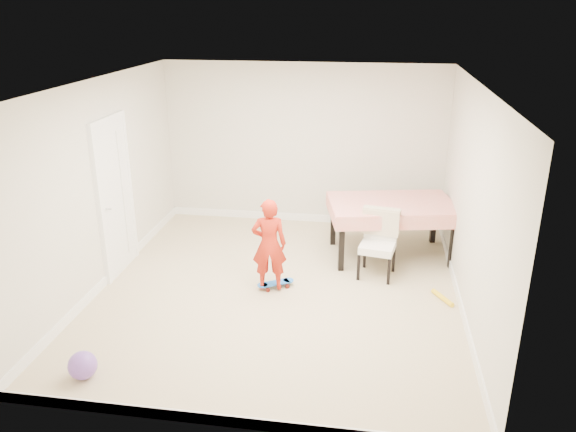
# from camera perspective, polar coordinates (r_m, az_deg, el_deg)

# --- Properties ---
(ground) EXTENTS (5.00, 5.00, 0.00)m
(ground) POSITION_cam_1_polar(r_m,az_deg,el_deg) (7.22, -1.03, -7.58)
(ground) COLOR tan
(ground) RESTS_ON ground
(ceiling) EXTENTS (4.50, 5.00, 0.04)m
(ceiling) POSITION_cam_1_polar(r_m,az_deg,el_deg) (6.41, -1.19, 13.15)
(ceiling) COLOR silver
(ceiling) RESTS_ON wall_back
(wall_back) EXTENTS (4.50, 0.04, 2.60)m
(wall_back) POSITION_cam_1_polar(r_m,az_deg,el_deg) (9.06, 1.58, 7.18)
(wall_back) COLOR beige
(wall_back) RESTS_ON ground
(wall_front) EXTENTS (4.50, 0.04, 2.60)m
(wall_front) POSITION_cam_1_polar(r_m,az_deg,el_deg) (4.48, -6.56, -7.80)
(wall_front) COLOR beige
(wall_front) RESTS_ON ground
(wall_left) EXTENTS (0.04, 5.00, 2.60)m
(wall_left) POSITION_cam_1_polar(r_m,az_deg,el_deg) (7.40, -18.40, 2.97)
(wall_left) COLOR beige
(wall_left) RESTS_ON ground
(wall_right) EXTENTS (0.04, 5.00, 2.60)m
(wall_right) POSITION_cam_1_polar(r_m,az_deg,el_deg) (6.71, 18.01, 1.21)
(wall_right) COLOR beige
(wall_right) RESTS_ON ground
(door) EXTENTS (0.11, 0.94, 2.11)m
(door) POSITION_cam_1_polar(r_m,az_deg,el_deg) (7.74, -17.15, 1.71)
(door) COLOR white
(door) RESTS_ON ground
(baseboard_back) EXTENTS (4.50, 0.02, 0.12)m
(baseboard_back) POSITION_cam_1_polar(r_m,az_deg,el_deg) (9.44, 1.52, -0.14)
(baseboard_back) COLOR white
(baseboard_back) RESTS_ON ground
(baseboard_front) EXTENTS (4.50, 0.02, 0.12)m
(baseboard_front) POSITION_cam_1_polar(r_m,az_deg,el_deg) (5.18, -6.00, -20.00)
(baseboard_front) COLOR white
(baseboard_front) RESTS_ON ground
(baseboard_left) EXTENTS (0.02, 5.00, 0.12)m
(baseboard_left) POSITION_cam_1_polar(r_m,az_deg,el_deg) (7.86, -17.44, -5.67)
(baseboard_left) COLOR white
(baseboard_left) RESTS_ON ground
(baseboard_right) EXTENTS (0.02, 5.00, 0.12)m
(baseboard_right) POSITION_cam_1_polar(r_m,az_deg,el_deg) (7.20, 17.00, -8.12)
(baseboard_right) COLOR white
(baseboard_right) RESTS_ON ground
(dining_table) EXTENTS (1.91, 1.41, 0.82)m
(dining_table) POSITION_cam_1_polar(r_m,az_deg,el_deg) (8.16, 10.37, -1.32)
(dining_table) COLOR #B1090B
(dining_table) RESTS_ON ground
(dining_chair) EXTENTS (0.59, 0.65, 0.91)m
(dining_chair) POSITION_cam_1_polar(r_m,az_deg,el_deg) (7.50, 9.09, -2.89)
(dining_chair) COLOR white
(dining_chair) RESTS_ON ground
(skateboard) EXTENTS (0.51, 0.41, 0.07)m
(skateboard) POSITION_cam_1_polar(r_m,az_deg,el_deg) (7.28, -1.26, -7.01)
(skateboard) COLOR blue
(skateboard) RESTS_ON ground
(child) EXTENTS (0.47, 0.35, 1.19)m
(child) POSITION_cam_1_polar(r_m,az_deg,el_deg) (6.98, -1.93, -3.17)
(child) COLOR red
(child) RESTS_ON ground
(balloon) EXTENTS (0.28, 0.28, 0.28)m
(balloon) POSITION_cam_1_polar(r_m,az_deg,el_deg) (5.98, -20.14, -14.06)
(balloon) COLOR #794EBB
(balloon) RESTS_ON ground
(foam_toy) EXTENTS (0.25, 0.38, 0.06)m
(foam_toy) POSITION_cam_1_polar(r_m,az_deg,el_deg) (7.25, 15.42, -8.01)
(foam_toy) COLOR yellow
(foam_toy) RESTS_ON ground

